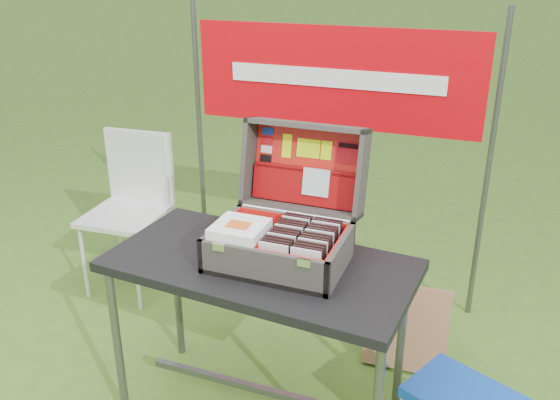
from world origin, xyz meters
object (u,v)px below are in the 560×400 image
at_px(table, 261,340).
at_px(chair, 124,217).
at_px(cardboard_box, 407,327).
at_px(suitcase, 284,201).

relative_size(table, chair, 1.29).
distance_m(table, chair, 1.37).
bearing_deg(chair, cardboard_box, -7.89).
bearing_deg(cardboard_box, suitcase, -135.01).
relative_size(suitcase, cardboard_box, 1.27).
xyz_separation_m(chair, cardboard_box, (1.71, -0.13, -0.27)).
height_order(chair, cardboard_box, chair).
relative_size(suitcase, chair, 0.56).
height_order(table, cardboard_box, table).
xyz_separation_m(table, suitcase, (0.08, 0.07, 0.63)).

